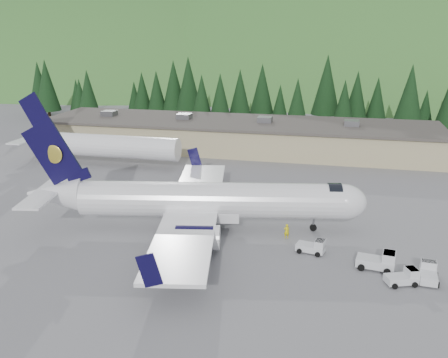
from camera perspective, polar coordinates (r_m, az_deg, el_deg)
ground at (r=55.09m, az=-1.43°, el=-5.75°), size 600.00×600.00×0.00m
airliner at (r=54.00m, az=-2.60°, el=-2.53°), size 36.81×34.74×12.25m
second_airliner at (r=82.56m, az=-14.51°, el=3.83°), size 27.50×11.00×10.05m
baggage_tug_a at (r=50.07m, az=10.16°, el=-7.62°), size 2.96×2.10×1.46m
baggage_tug_b at (r=48.22m, az=17.32°, el=-8.95°), size 3.60×2.46×1.81m
baggage_tug_c at (r=47.82m, az=22.32°, el=-9.90°), size 1.95×2.95×1.51m
terminal_building at (r=90.92m, az=1.52°, el=5.08°), size 71.00×17.00×6.10m
baggage_tug_d at (r=46.39m, az=19.89°, el=-10.51°), size 3.00×2.36×1.44m
ramp_worker at (r=52.87m, az=7.16°, el=-5.94°), size 0.69×0.57×1.61m
tree_line at (r=113.40m, az=5.21°, el=9.86°), size 113.52×17.95×14.41m
hills at (r=279.78m, az=20.57°, el=-6.09°), size 614.00×330.00×300.00m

